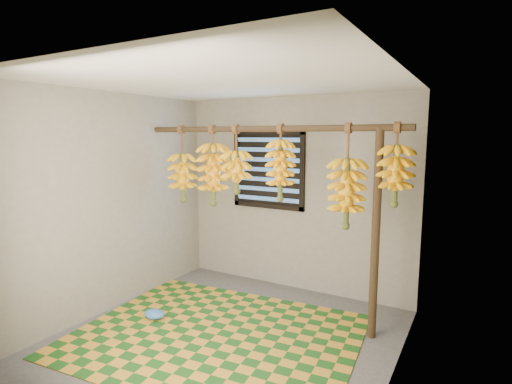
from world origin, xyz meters
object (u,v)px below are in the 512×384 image
Objects in this scene: plastic_bag at (154,314)px; banana_bunch_e at (347,193)px; banana_bunch_f at (395,175)px; banana_bunch_a at (183,177)px; banana_bunch_d at (280,170)px; support_post at (376,236)px; banana_bunch_c at (236,172)px; banana_bunch_b at (213,174)px; woven_mat at (216,335)px.

banana_bunch_e reaches higher than plastic_bag.
banana_bunch_a is at bearing 180.00° from banana_bunch_f.
banana_bunch_d is 1.05× the size of banana_bunch_f.
banana_bunch_c is at bearing 180.00° from support_post.
banana_bunch_a is 0.77m from banana_bunch_c.
support_post is 1.91m from banana_bunch_b.
banana_bunch_d is at bearing 180.00° from banana_bunch_f.
banana_bunch_f reaches higher than plastic_bag.
plastic_bag is at bearing -177.37° from woven_mat.
support_post is 2.65× the size of banana_bunch_c.
support_post is 2.20× the size of banana_bunch_a.
plastic_bag is (-2.09, -0.77, -0.94)m from support_post.
support_post is at bearing 29.03° from woven_mat.
banana_bunch_c and banana_bunch_e have the same top height.
banana_bunch_a is 2.01m from banana_bunch_e.
banana_bunch_a is at bearing 105.47° from plastic_bag.
banana_bunch_d is (1.30, -0.00, 0.14)m from banana_bunch_a.
banana_bunch_a and banana_bunch_b have the same top height.
banana_bunch_c is (-0.22, 0.73, 1.53)m from woven_mat.
woven_mat is 2.91× the size of banana_bunch_a.
banana_bunch_f is at bearing -0.00° from banana_bunch_e.
plastic_bag is 2.81m from banana_bunch_f.
banana_bunch_b is 0.91× the size of banana_bunch_e.
banana_bunch_f is at bearing -0.00° from banana_bunch_a.
banana_bunch_c is 0.54m from banana_bunch_d.
banana_bunch_a is 1.21× the size of banana_bunch_f.
woven_mat is 1.87m from banana_bunch_e.
banana_bunch_e is 1.34× the size of banana_bunch_f.
plastic_bag is at bearing -107.25° from banana_bunch_b.
plastic_bag is 2.02m from banana_bunch_d.
banana_bunch_c is at bearing 106.45° from woven_mat.
woven_mat is 0.77m from plastic_bag.
banana_bunch_a and banana_bunch_d have the same top height.
woven_mat is 1.88m from banana_bunch_a.
banana_bunch_e is at bearing 180.00° from banana_bunch_f.
banana_bunch_f is at bearing 0.00° from banana_bunch_b.
banana_bunch_d is at bearing 0.00° from banana_bunch_b.
banana_bunch_c is 0.75× the size of banana_bunch_e.
banana_bunch_b is (-1.85, 0.00, 0.49)m from support_post.
woven_mat is 2.63× the size of banana_bunch_e.
support_post is 2.34m from banana_bunch_a.
banana_bunch_a and banana_bunch_c have the same top height.
banana_bunch_d is (0.85, 0.00, 0.09)m from banana_bunch_b.
support_post is 2.66× the size of banana_bunch_f.
banana_bunch_f reaches higher than support_post.
banana_bunch_e is at bearing 180.00° from support_post.
banana_bunch_d is at bearing 0.00° from banana_bunch_c.
support_post is 0.76× the size of woven_mat.
banana_bunch_a is (-2.30, 0.00, 0.43)m from support_post.
plastic_bag is 0.31× the size of banana_bunch_f.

